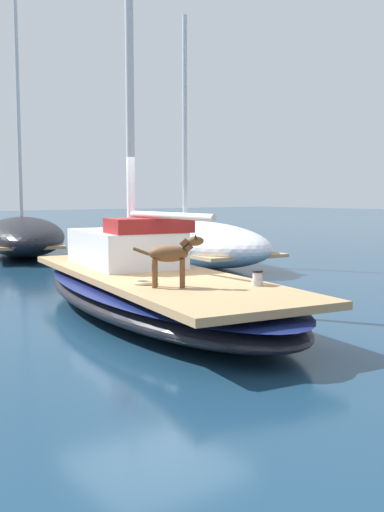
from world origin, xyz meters
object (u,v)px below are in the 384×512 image
sailboat_main (153,293)px  moored_boat_starboard_side (196,243)px  deck_winch (257,278)px  dog_brown (172,255)px  moored_boat_far_astern (23,235)px  coiled_rope (145,282)px

sailboat_main → moored_boat_starboard_side: bearing=46.5°
deck_winch → dog_brown: bearing=149.9°
sailboat_main → moored_boat_far_astern: size_ratio=0.92×
sailboat_main → coiled_rope: bearing=-129.0°
dog_brown → moored_boat_far_astern: moored_boat_far_astern is taller
sailboat_main → moored_boat_starboard_side: moored_boat_starboard_side is taller
deck_winch → moored_boat_far_astern: moored_boat_far_astern is taller
moored_boat_starboard_side → moored_boat_far_astern: bearing=114.1°
coiled_rope → moored_boat_starboard_side: moored_boat_starboard_side is taller
sailboat_main → coiled_rope: (-0.72, -0.89, 0.35)m
dog_brown → coiled_rope: dog_brown is taller
deck_winch → moored_boat_far_astern: 12.27m
coiled_rope → moored_boat_far_astern: (2.60, 11.15, -0.07)m
deck_winch → moored_boat_starboard_side: moored_boat_starboard_side is taller
deck_winch → moored_boat_starboard_side: size_ratio=0.03×
coiled_rope → moored_boat_starboard_side: bearing=47.2°
sailboat_main → moored_boat_starboard_side: 6.39m
dog_brown → moored_boat_far_astern: 11.87m
sailboat_main → deck_winch: deck_winch is taller
sailboat_main → dog_brown: 1.64m
dog_brown → moored_boat_starboard_side: (4.98, 5.97, -0.47)m
sailboat_main → coiled_rope: size_ratio=23.30×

